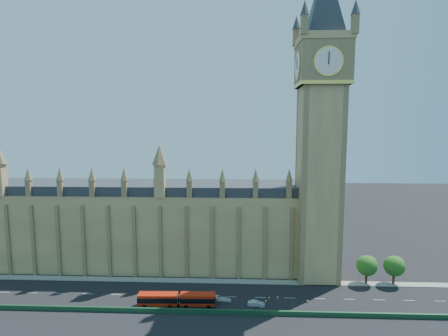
{
  "coord_description": "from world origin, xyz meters",
  "views": [
    {
      "loc": [
        13.84,
        -90.91,
        46.37
      ],
      "look_at": [
        9.62,
        10.0,
        34.44
      ],
      "focal_mm": 28.0,
      "sensor_mm": 36.0,
      "label": 1
    }
  ],
  "objects_px": {
    "red_bus": "(177,300)",
    "car_white": "(224,300)",
    "car_grey": "(179,297)",
    "car_silver": "(256,304)"
  },
  "relations": [
    {
      "from": "red_bus",
      "to": "car_white",
      "type": "bearing_deg",
      "value": 11.6
    },
    {
      "from": "car_grey",
      "to": "car_white",
      "type": "height_order",
      "value": "car_grey"
    },
    {
      "from": "red_bus",
      "to": "car_white",
      "type": "relative_size",
      "value": 4.95
    },
    {
      "from": "car_grey",
      "to": "car_silver",
      "type": "height_order",
      "value": "car_grey"
    },
    {
      "from": "car_grey",
      "to": "car_silver",
      "type": "bearing_deg",
      "value": -97.98
    },
    {
      "from": "car_grey",
      "to": "car_white",
      "type": "distance_m",
      "value": 12.11
    },
    {
      "from": "car_white",
      "to": "car_grey",
      "type": "bearing_deg",
      "value": 90.85
    },
    {
      "from": "car_silver",
      "to": "car_white",
      "type": "xyz_separation_m",
      "value": [
        -8.53,
        2.01,
        -0.14
      ]
    },
    {
      "from": "car_grey",
      "to": "car_white",
      "type": "bearing_deg",
      "value": -93.19
    },
    {
      "from": "red_bus",
      "to": "car_silver",
      "type": "bearing_deg",
      "value": 0.65
    }
  ]
}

